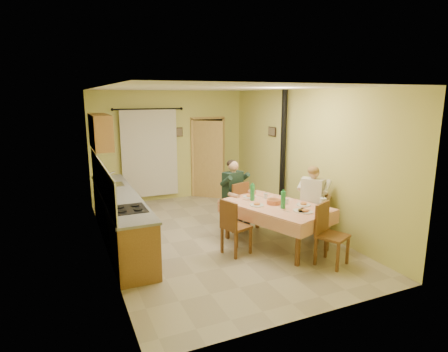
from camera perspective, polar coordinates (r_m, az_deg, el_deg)
name	(u,v)px	position (r m, az deg, el deg)	size (l,w,h in m)	color
floor	(214,236)	(7.37, -1.48, -9.09)	(4.00, 6.00, 0.01)	tan
room_shell	(214,143)	(6.92, -1.56, 5.09)	(4.04, 6.04, 2.82)	#D8D66F
kitchen_run	(120,218)	(7.16, -15.56, -6.12)	(0.64, 3.64, 1.56)	brown
upper_cabinets	(100,132)	(8.13, -18.34, 6.45)	(0.35, 1.40, 0.70)	brown
curtain	(150,153)	(9.59, -11.25, 3.47)	(1.70, 0.07, 2.22)	black
doorway	(208,158)	(10.01, -2.45, 2.83)	(0.96, 0.59, 2.15)	black
dining_table	(275,225)	(6.90, 7.83, -7.35)	(1.69, 2.15, 0.76)	#E59C7A
tableware	(281,202)	(6.72, 8.75, -3.93)	(1.03, 1.48, 0.33)	white
chair_far	(234,215)	(7.66, 1.56, -5.94)	(0.54, 0.54, 0.99)	brown
chair_near	(331,247)	(6.34, 15.97, -10.36)	(0.58, 0.58, 1.00)	brown
chair_right	(312,224)	(7.33, 13.25, -7.13)	(0.60, 0.60, 0.99)	brown
chair_left	(236,237)	(6.50, 1.78, -9.34)	(0.51, 0.51, 0.96)	brown
man_far	(234,187)	(7.51, 1.51, -1.65)	(0.64, 0.57, 1.39)	#192D23
man_right	(313,194)	(7.15, 13.43, -2.70)	(0.63, 0.65, 1.39)	beige
stove_flue	(282,171)	(8.45, 8.88, 0.77)	(0.24, 0.24, 2.80)	black
picture_back	(179,132)	(9.80, -6.87, 6.66)	(0.19, 0.03, 0.23)	black
picture_right	(272,132)	(8.88, 7.34, 6.74)	(0.03, 0.31, 0.21)	brown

